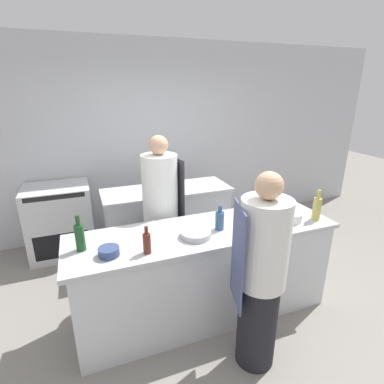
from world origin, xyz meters
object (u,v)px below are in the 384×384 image
at_px(bottle_cooking_oil, 147,243).
at_px(bowl_mixing_large, 290,217).
at_px(bottle_wine, 220,220).
at_px(bowl_wooden_salad, 259,209).
at_px(bowl_ceramic_blue, 109,252).
at_px(oven_range, 61,220).
at_px(bowl_prep_small, 196,234).
at_px(chef_at_prep_near, 261,276).
at_px(bottle_olive_oil, 80,237).
at_px(chef_at_stove, 161,215).
at_px(bottle_vinegar, 317,208).
at_px(cup, 262,226).

height_order(bottle_cooking_oil, bowl_mixing_large, bottle_cooking_oil).
bearing_deg(bowl_mixing_large, bottle_cooking_oil, -176.19).
xyz_separation_m(bottle_wine, bowl_wooden_salad, (0.55, 0.19, -0.05)).
bearing_deg(bowl_ceramic_blue, oven_range, 103.70).
bearing_deg(bowl_prep_small, chef_at_prep_near, -62.38).
relative_size(chef_at_prep_near, bottle_olive_oil, 5.35).
height_order(chef_at_stove, bottle_vinegar, chef_at_stove).
xyz_separation_m(oven_range, chef_at_stove, (1.09, -1.14, 0.38)).
distance_m(bottle_olive_oil, bottle_vinegar, 2.19).
xyz_separation_m(bottle_olive_oil, bottle_vinegar, (2.18, -0.20, 0.00)).
height_order(oven_range, chef_at_prep_near, chef_at_prep_near).
bearing_deg(chef_at_prep_near, chef_at_stove, 34.59).
bearing_deg(bottle_olive_oil, bowl_ceramic_blue, -40.15).
distance_m(chef_at_prep_near, bottle_olive_oil, 1.44).
xyz_separation_m(oven_range, bowl_ceramic_blue, (0.46, -1.90, 0.48)).
height_order(chef_at_prep_near, bottle_wine, chef_at_prep_near).
bearing_deg(bowl_mixing_large, bottle_olive_oil, 175.96).
xyz_separation_m(chef_at_prep_near, bottle_cooking_oil, (-0.76, 0.46, 0.20)).
bearing_deg(bowl_prep_small, bottle_cooking_oil, -165.96).
bearing_deg(bottle_cooking_oil, bottle_wine, 13.54).
bearing_deg(bowl_wooden_salad, chef_at_stove, 153.02).
distance_m(oven_range, bottle_cooking_oil, 2.17).
height_order(bowl_mixing_large, cup, same).
distance_m(bowl_prep_small, cup, 0.62).
height_order(bottle_vinegar, bowl_ceramic_blue, bottle_vinegar).
relative_size(bottle_olive_oil, bowl_mixing_large, 1.36).
distance_m(bowl_ceramic_blue, cup, 1.36).
relative_size(bottle_olive_oil, bottle_wine, 1.29).
distance_m(chef_at_stove, bottle_vinegar, 1.59).
distance_m(chef_at_prep_near, bowl_wooden_salad, 0.97).
relative_size(bottle_wine, cup, 2.71).
bearing_deg(bottle_vinegar, cup, -178.99).
xyz_separation_m(chef_at_prep_near, cup, (0.31, 0.48, 0.15)).
bearing_deg(cup, chef_at_prep_near, -123.30).
height_order(bottle_wine, bowl_ceramic_blue, bottle_wine).
bearing_deg(chef_at_stove, bowl_mixing_large, 47.39).
relative_size(bottle_vinegar, bowl_ceramic_blue, 1.89).
bearing_deg(bowl_ceramic_blue, chef_at_prep_near, -26.67).
bearing_deg(bottle_cooking_oil, cup, 0.93).
bearing_deg(bowl_prep_small, bowl_wooden_salad, 16.80).
distance_m(oven_range, chef_at_prep_near, 2.88).
bearing_deg(cup, bowl_wooden_salad, 60.42).
xyz_separation_m(bowl_prep_small, cup, (0.61, -0.10, 0.02)).
relative_size(bottle_vinegar, bowl_wooden_salad, 1.83).
bearing_deg(bowl_wooden_salad, bottle_olive_oil, -175.90).
bearing_deg(bowl_prep_small, oven_range, 123.07).
height_order(chef_at_prep_near, bottle_cooking_oil, chef_at_prep_near).
distance_m(bowl_mixing_large, cup, 0.38).
xyz_separation_m(chef_at_stove, bowl_prep_small, (0.12, -0.71, 0.09)).
relative_size(chef_at_prep_near, bowl_mixing_large, 7.30).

